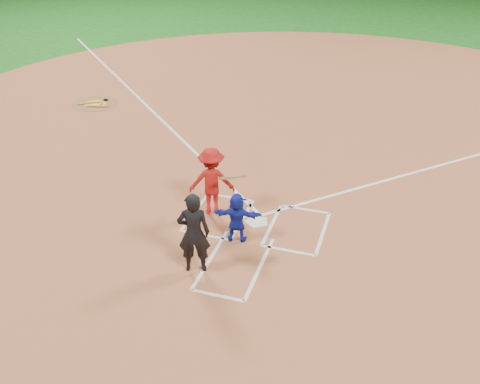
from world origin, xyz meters
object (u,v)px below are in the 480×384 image
(umpire, at_px, (194,233))
(on_deck_circle, at_px, (95,104))
(batter_at_plate, at_px, (212,181))
(catcher, at_px, (237,218))
(home_plate, at_px, (257,222))

(umpire, bearing_deg, on_deck_circle, -65.60)
(umpire, relative_size, batter_at_plate, 1.06)
(on_deck_circle, xyz_separation_m, batter_at_plate, (6.81, -5.86, 0.85))
(catcher, height_order, batter_at_plate, batter_at_plate)
(home_plate, bearing_deg, on_deck_circle, -36.81)
(on_deck_circle, height_order, catcher, catcher)
(catcher, relative_size, umpire, 0.65)
(batter_at_plate, bearing_deg, umpire, -78.69)
(catcher, relative_size, batter_at_plate, 0.69)
(umpire, xyz_separation_m, batter_at_plate, (-0.45, 2.26, -0.05))
(home_plate, bearing_deg, batter_at_plate, -5.69)
(on_deck_circle, xyz_separation_m, umpire, (7.26, -8.12, 0.90))
(on_deck_circle, bearing_deg, batter_at_plate, -40.71)
(home_plate, xyz_separation_m, on_deck_circle, (-7.98, 5.98, -0.00))
(umpire, height_order, batter_at_plate, umpire)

